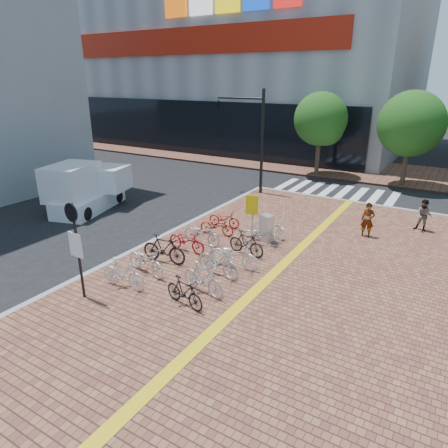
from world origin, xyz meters
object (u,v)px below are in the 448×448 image
Objects in this scene: bike_13 at (270,227)px; pedestrian_a at (368,220)px; bike_5 at (217,226)px; bike_9 at (218,261)px; bike_1 at (146,260)px; bike_0 at (123,273)px; bike_8 at (203,278)px; notice_sign at (76,240)px; bike_2 at (164,249)px; pedestrian_b at (424,215)px; bike_3 at (187,240)px; bike_7 at (184,292)px; yellow_sign at (252,209)px; bike_6 at (224,219)px; bike_12 at (261,235)px; bike_4 at (202,233)px; traffic_light_pole at (242,121)px; utility_box at (266,228)px; box_truck at (87,188)px; bike_11 at (246,243)px.

pedestrian_a reaches higher than bike_13.
bike_9 is (2.18, -3.40, 0.14)m from bike_5.
bike_1 is 1.11× the size of bike_13.
bike_8 is at bearing -70.52° from bike_0.
notice_sign is at bearing 165.38° from bike_5.
bike_2 reaches higher than bike_9.
bike_3 is at bearing -129.44° from pedestrian_b.
bike_5 is 0.92× the size of bike_13.
bike_2 is 1.17× the size of bike_7.
yellow_sign is (-0.83, 5.16, 0.87)m from bike_8.
bike_3 is 3.30m from bike_6.
bike_12 is (0.09, 3.41, -0.12)m from bike_9.
traffic_light_pole is (-2.94, 8.78, 3.81)m from bike_4.
pedestrian_b is at bearing 37.21° from pedestrian_a.
pedestrian_a reaches higher than bike_1.
bike_2 reaches higher than bike_1.
bike_4 is at bearing 6.95° from bike_1.
bike_13 is 7.34m from pedestrian_b.
utility_box is (2.47, 5.12, 0.09)m from bike_1.
bike_8 is (2.40, -3.48, 0.05)m from bike_4.
yellow_sign is at bearing -172.49° from utility_box.
yellow_sign reaches higher than pedestrian_b.
pedestrian_a is (3.53, 8.13, 0.25)m from bike_8.
notice_sign reaches higher than yellow_sign.
bike_7 is at bearing -172.59° from bike_8.
bike_12 is at bearing -55.38° from traffic_light_pole.
bike_6 is 2.20m from yellow_sign.
pedestrian_a reaches higher than bike_9.
box_truck is (-8.38, 1.03, 0.60)m from bike_4.
bike_4 is 7.54m from pedestrian_a.
utility_box reaches higher than bike_2.
pedestrian_b is 0.75× the size of yellow_sign.
bike_9 is (2.43, -4.46, 0.15)m from bike_6.
notice_sign reaches higher than bike_3.
traffic_light_pole reaches higher than bike_1.
utility_box reaches higher than bike_6.
bike_12 is (2.27, 0.01, 0.02)m from bike_5.
utility_box is 10.65m from box_truck.
bike_6 is 2.48m from bike_13.
bike_6 is at bearing 58.81° from bike_12.
yellow_sign is at bearing -30.73° from bike_2.
bike_11 is at bearing -170.84° from bike_13.
bike_8 is 1.15× the size of pedestrian_a.
bike_0 is 6.79m from utility_box.
bike_6 is 6.63m from pedestrian_a.
pedestrian_b reaches higher than bike_7.
bike_8 is 4.26m from notice_sign.
notice_sign is (-6.78, -10.42, 1.27)m from pedestrian_a.
bike_3 is 2.23m from bike_5.
bike_8 is at bearing -88.25° from utility_box.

